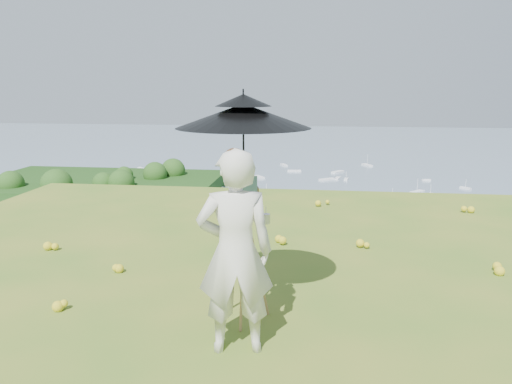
# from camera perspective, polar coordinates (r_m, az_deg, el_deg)

# --- Properties ---
(ground) EXTENTS (14.00, 14.00, 0.00)m
(ground) POSITION_cam_1_polar(r_m,az_deg,el_deg) (5.21, 10.14, -15.65)
(ground) COLOR #487621
(ground) RESTS_ON ground
(shoreline_tier) EXTENTS (170.00, 28.00, 8.00)m
(shoreline_tier) POSITION_cam_1_polar(r_m,az_deg,el_deg) (88.40, 6.94, -13.81)
(shoreline_tier) COLOR #6B6356
(shoreline_tier) RESTS_ON bay_water
(bay_water) EXTENTS (700.00, 700.00, 0.00)m
(bay_water) POSITION_cam_1_polar(r_m,az_deg,el_deg) (247.31, 7.27, 3.47)
(bay_water) COLOR slate
(bay_water) RESTS_ON ground
(peninsula) EXTENTS (90.00, 60.00, 12.00)m
(peninsula) POSITION_cam_1_polar(r_m,az_deg,el_deg) (179.01, -17.53, 1.37)
(peninsula) COLOR black
(peninsula) RESTS_ON bay_water
(slope_trees) EXTENTS (110.00, 50.00, 6.00)m
(slope_trees) POSITION_cam_1_polar(r_m,az_deg,el_deg) (43.27, 7.20, -11.78)
(slope_trees) COLOR #194414
(slope_trees) RESTS_ON forest_slope
(harbor_town) EXTENTS (110.00, 22.00, 5.00)m
(harbor_town) POSITION_cam_1_polar(r_m,az_deg,el_deg) (85.77, 7.05, -9.90)
(harbor_town) COLOR silver
(harbor_town) RESTS_ON shoreline_tier
(moored_boats) EXTENTS (140.00, 140.00, 0.70)m
(moored_boats) POSITION_cam_1_polar(r_m,az_deg,el_deg) (169.93, 2.99, -0.23)
(moored_boats) COLOR white
(moored_boats) RESTS_ON bay_water
(wildflowers) EXTENTS (10.00, 10.50, 0.12)m
(wildflowers) POSITION_cam_1_polar(r_m,az_deg,el_deg) (5.41, 10.04, -13.86)
(wildflowers) COLOR gold
(wildflowers) RESTS_ON ground
(painter) EXTENTS (0.76, 0.58, 1.89)m
(painter) POSITION_cam_1_polar(r_m,az_deg,el_deg) (4.50, -2.39, -6.93)
(painter) COLOR silver
(painter) RESTS_ON ground
(field_easel) EXTENTS (0.70, 0.70, 1.54)m
(field_easel) POSITION_cam_1_polar(r_m,az_deg,el_deg) (5.13, -1.36, -6.55)
(field_easel) COLOR olive
(field_easel) RESTS_ON ground
(sun_umbrella) EXTENTS (1.58, 1.58, 1.11)m
(sun_umbrella) POSITION_cam_1_polar(r_m,az_deg,el_deg) (4.93, -1.44, 5.25)
(sun_umbrella) COLOR black
(sun_umbrella) RESTS_ON field_easel
(painter_cap) EXTENTS (0.23, 0.27, 0.10)m
(painter_cap) POSITION_cam_1_polar(r_m,az_deg,el_deg) (4.30, -2.50, 4.34)
(painter_cap) COLOR #CE7181
(painter_cap) RESTS_ON painter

